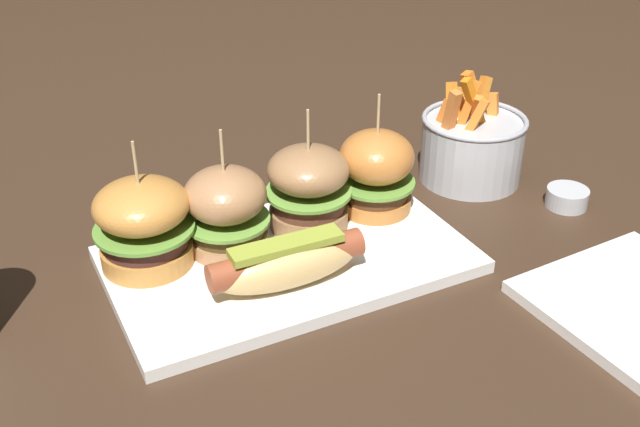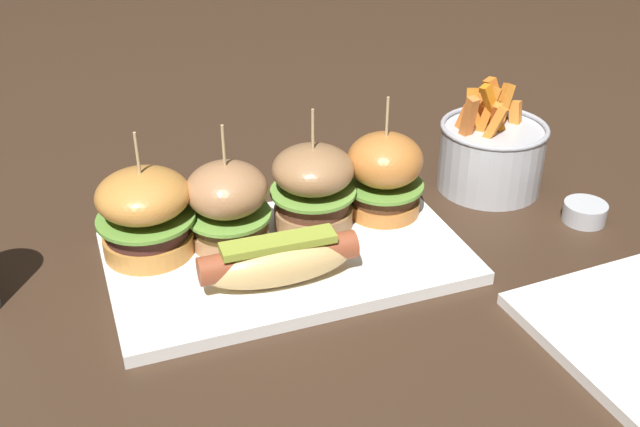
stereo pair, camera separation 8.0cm
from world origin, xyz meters
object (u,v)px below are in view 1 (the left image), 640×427
(slider_far_left, at_px, (144,223))
(fries_bucket, at_px, (471,146))
(hot_dog, at_px, (287,263))
(slider_center_right, at_px, (308,187))
(slider_center_left, at_px, (226,209))
(slider_far_right, at_px, (376,170))
(platter_main, at_px, (289,260))
(sauce_ramekin, at_px, (567,197))

(slider_far_left, xyz_separation_m, fries_bucket, (0.43, 0.02, -0.02))
(hot_dog, distance_m, slider_center_right, 0.12)
(slider_far_left, xyz_separation_m, slider_center_left, (0.09, -0.01, -0.00))
(slider_far_right, bearing_deg, slider_center_left, -179.60)
(slider_center_left, distance_m, slider_far_right, 0.18)
(hot_dog, bearing_deg, slider_center_left, 106.78)
(platter_main, xyz_separation_m, slider_center_right, (0.05, 0.04, 0.06))
(slider_center_right, bearing_deg, fries_bucket, 7.71)
(slider_far_left, relative_size, slider_far_right, 0.98)
(hot_dog, height_order, fries_bucket, fries_bucket)
(hot_dog, height_order, slider_center_left, slider_center_left)
(slider_center_left, relative_size, fries_bucket, 0.98)
(slider_far_right, bearing_deg, fries_bucket, 11.74)
(platter_main, bearing_deg, fries_bucket, 14.84)
(slider_center_left, bearing_deg, slider_far_left, 173.56)
(platter_main, relative_size, slider_center_right, 2.68)
(sauce_ramekin, bearing_deg, fries_bucket, 118.48)
(platter_main, xyz_separation_m, slider_far_left, (-0.14, 0.05, 0.05))
(hot_dog, relative_size, slider_center_right, 1.15)
(slider_far_right, bearing_deg, slider_far_left, 178.22)
(platter_main, xyz_separation_m, slider_center_left, (-0.05, 0.04, 0.05))
(slider_center_right, distance_m, fries_bucket, 0.25)
(hot_dog, xyz_separation_m, slider_center_left, (-0.03, 0.09, 0.02))
(platter_main, xyz_separation_m, slider_far_right, (0.13, 0.04, 0.06))
(platter_main, distance_m, slider_center_right, 0.08)
(slider_far_left, distance_m, slider_center_left, 0.09)
(slider_center_left, xyz_separation_m, fries_bucket, (0.34, 0.03, -0.02))
(fries_bucket, bearing_deg, slider_center_left, -174.24)
(slider_far_right, bearing_deg, platter_main, -161.51)
(fries_bucket, height_order, sauce_ramekin, fries_bucket)
(slider_far_left, relative_size, slider_center_left, 1.01)
(platter_main, height_order, sauce_ramekin, sauce_ramekin)
(hot_dog, bearing_deg, slider_center_right, 53.16)
(slider_center_right, relative_size, slider_far_right, 0.99)
(platter_main, bearing_deg, slider_center_right, 44.00)
(slider_center_left, relative_size, slider_center_right, 0.98)
(platter_main, relative_size, slider_center_left, 2.73)
(slider_center_left, xyz_separation_m, slider_center_right, (0.10, 0.00, 0.00))
(slider_far_left, height_order, slider_center_left, slider_far_left)
(hot_dog, relative_size, sauce_ramekin, 3.21)
(hot_dog, height_order, slider_center_right, slider_center_right)
(slider_far_right, distance_m, fries_bucket, 0.16)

